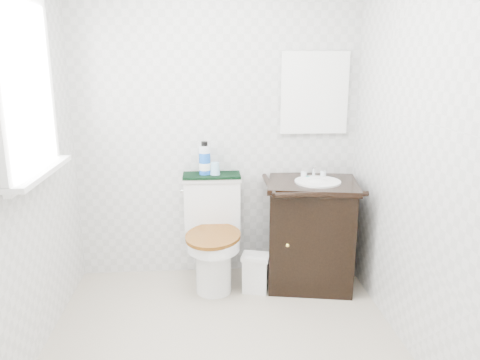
{
  "coord_description": "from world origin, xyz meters",
  "views": [
    {
      "loc": [
        -0.1,
        -2.4,
        1.7
      ],
      "look_at": [
        0.14,
        0.75,
        0.88
      ],
      "focal_mm": 35.0,
      "sensor_mm": 36.0,
      "label": 1
    }
  ],
  "objects": [
    {
      "name": "floor",
      "position": [
        0.0,
        0.0,
        0.0
      ],
      "size": [
        2.4,
        2.4,
        0.0
      ],
      "primitive_type": "plane",
      "color": "#B8AA94",
      "rests_on": "ground"
    },
    {
      "name": "wall_back",
      "position": [
        0.0,
        1.2,
        1.2
      ],
      "size": [
        2.4,
        0.0,
        2.4
      ],
      "primitive_type": "plane",
      "rotation": [
        1.57,
        0.0,
        0.0
      ],
      "color": "silver",
      "rests_on": "ground"
    },
    {
      "name": "wall_front",
      "position": [
        0.0,
        -1.2,
        1.2
      ],
      "size": [
        2.4,
        0.0,
        2.4
      ],
      "primitive_type": "plane",
      "rotation": [
        -1.57,
        0.0,
        0.0
      ],
      "color": "silver",
      "rests_on": "ground"
    },
    {
      "name": "wall_left",
      "position": [
        -1.1,
        0.0,
        1.2
      ],
      "size": [
        0.0,
        2.4,
        2.4
      ],
      "primitive_type": "plane",
      "rotation": [
        1.57,
        0.0,
        1.57
      ],
      "color": "silver",
      "rests_on": "ground"
    },
    {
      "name": "wall_right",
      "position": [
        1.1,
        0.0,
        1.2
      ],
      "size": [
        0.0,
        2.4,
        2.4
      ],
      "primitive_type": "plane",
      "rotation": [
        1.57,
        0.0,
        -1.57
      ],
      "color": "silver",
      "rests_on": "ground"
    },
    {
      "name": "window",
      "position": [
        -1.07,
        0.25,
        1.55
      ],
      "size": [
        0.02,
        0.7,
        0.9
      ],
      "primitive_type": "cube",
      "color": "white",
      "rests_on": "wall_left"
    },
    {
      "name": "mirror",
      "position": [
        0.75,
        1.18,
        1.45
      ],
      "size": [
        0.5,
        0.02,
        0.6
      ],
      "primitive_type": "cube",
      "color": "silver",
      "rests_on": "wall_back"
    },
    {
      "name": "toilet",
      "position": [
        -0.05,
        0.97,
        0.36
      ],
      "size": [
        0.47,
        0.67,
        0.83
      ],
      "color": "white",
      "rests_on": "floor"
    },
    {
      "name": "vanity",
      "position": [
        0.7,
        0.9,
        0.43
      ],
      "size": [
        0.74,
        0.67,
        0.92
      ],
      "color": "black",
      "rests_on": "floor"
    },
    {
      "name": "trash_bin",
      "position": [
        0.26,
        0.8,
        0.15
      ],
      "size": [
        0.24,
        0.21,
        0.29
      ],
      "color": "white",
      "rests_on": "floor"
    },
    {
      "name": "towel",
      "position": [
        -0.05,
        1.09,
        0.84
      ],
      "size": [
        0.44,
        0.22,
        0.02
      ],
      "primitive_type": "cube",
      "color": "black",
      "rests_on": "toilet"
    },
    {
      "name": "mouthwash_bottle",
      "position": [
        -0.1,
        1.1,
        0.96
      ],
      "size": [
        0.09,
        0.09,
        0.25
      ],
      "color": "blue",
      "rests_on": "towel"
    },
    {
      "name": "cup",
      "position": [
        -0.02,
        1.08,
        0.89
      ],
      "size": [
        0.08,
        0.08,
        0.1
      ],
      "primitive_type": "cone",
      "color": "#8AC2E3",
      "rests_on": "towel"
    },
    {
      "name": "soap_bar",
      "position": [
        0.67,
        1.01,
        0.83
      ],
      "size": [
        0.07,
        0.04,
        0.02
      ],
      "primitive_type": "ellipsoid",
      "color": "#1A7E71",
      "rests_on": "vanity"
    }
  ]
}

